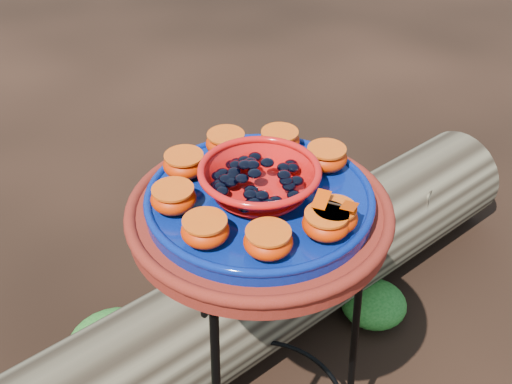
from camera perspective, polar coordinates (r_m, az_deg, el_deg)
plant_stand at (r=1.39m, az=0.25°, el=-14.04°), size 0.44×0.44×0.70m
terracotta_saucer at (r=1.13m, az=0.30°, el=-2.10°), size 0.46×0.46×0.04m
cobalt_plate at (r=1.11m, az=0.31°, el=-0.82°), size 0.39×0.39×0.03m
red_bowl at (r=1.09m, az=0.31°, el=0.88°), size 0.20×0.20×0.05m
glass_gems at (r=1.07m, az=0.32°, el=2.65°), size 0.15×0.15×0.03m
orange_half_0 at (r=1.03m, az=6.95°, el=-2.27°), size 0.08×0.08×0.04m
orange_half_1 at (r=1.17m, az=6.25°, el=3.03°), size 0.08×0.08×0.04m
orange_half_2 at (r=1.21m, az=2.11°, el=4.56°), size 0.08×0.08×0.04m
orange_half_3 at (r=1.21m, az=-2.68°, el=4.34°), size 0.08×0.08×0.04m
orange_half_4 at (r=1.15m, az=-6.38°, el=2.43°), size 0.08×0.08×0.04m
orange_half_5 at (r=1.07m, az=-7.34°, el=-0.58°), size 0.08×0.08×0.04m
orange_half_6 at (r=1.00m, az=-4.54°, el=-3.44°), size 0.08×0.08×0.04m
orange_half_7 at (r=0.98m, az=1.09°, el=-4.45°), size 0.08×0.08×0.04m
orange_half_8 at (r=1.02m, az=6.24°, el=-2.85°), size 0.08×0.08×0.04m
butterfly at (r=1.01m, az=7.06°, el=-1.01°), size 0.10×0.09×0.01m
driftwood_log at (r=1.84m, az=3.14°, el=-7.40°), size 1.62×0.48×0.30m
foliage_right at (r=1.94m, az=10.42°, el=-9.64°), size 0.19×0.19×0.10m
foliage_back at (r=1.81m, az=-12.40°, el=-13.22°), size 0.27×0.27×0.13m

